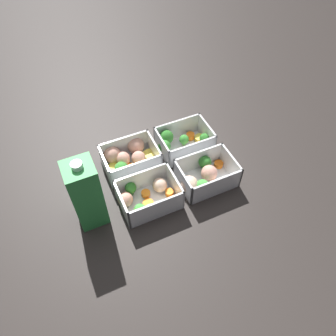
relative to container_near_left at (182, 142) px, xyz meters
name	(u,v)px	position (x,y,z in m)	size (l,w,h in m)	color
ground_plane	(168,173)	(0.07, 0.07, -0.03)	(4.00, 4.00, 0.00)	#282321
container_near_left	(182,142)	(0.00, 0.00, 0.00)	(0.15, 0.10, 0.07)	white
container_near_right	(129,158)	(0.16, -0.01, 0.00)	(0.15, 0.13, 0.07)	white
container_far_left	(204,176)	(0.00, 0.14, 0.00)	(0.16, 0.11, 0.07)	white
container_far_right	(147,197)	(0.16, 0.13, 0.00)	(0.15, 0.11, 0.07)	white
juice_carton	(86,194)	(0.30, 0.12, 0.07)	(0.07, 0.07, 0.20)	green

